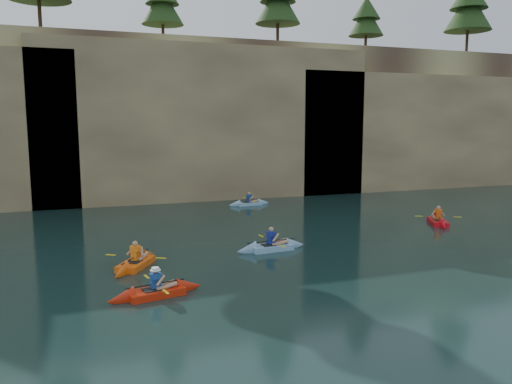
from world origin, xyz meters
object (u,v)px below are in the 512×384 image
object	(u,v)px
kayaker_ltblue_near	(271,247)
kayaker_orange	(136,263)
kayaker_red_far	(438,221)
main_kayaker	(156,292)

from	to	relation	value
kayaker_ltblue_near	kayaker_orange	bearing A→B (deg)	-178.93
kayaker_orange	kayaker_red_far	world-z (taller)	kayaker_orange
kayaker_orange	kayaker_red_far	distance (m)	16.99
kayaker_red_far	kayaker_orange	bearing A→B (deg)	126.04
main_kayaker	kayaker_ltblue_near	xyz separation A→B (m)	(5.67, 4.21, 0.00)
main_kayaker	kayaker_orange	size ratio (longest dim) A/B	1.00
main_kayaker	kayaker_orange	distance (m)	3.61
kayaker_ltblue_near	kayaker_red_far	size ratio (longest dim) A/B	0.98
kayaker_orange	kayaker_red_far	bearing A→B (deg)	-48.46
main_kayaker	kayaker_orange	xyz separation A→B (m)	(-0.27, 3.60, -0.00)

